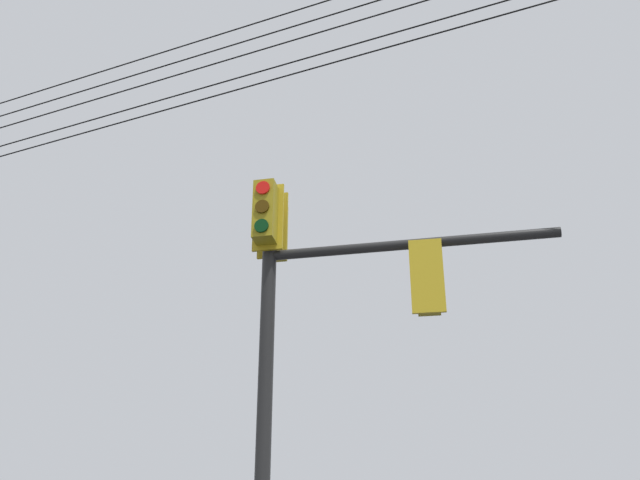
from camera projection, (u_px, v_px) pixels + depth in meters
signal_mast_assembly at (309, 324)px, 10.09m from camera, size 1.50×4.14×7.23m
overhead_wire_span at (362, 22)px, 11.74m from camera, size 14.23×29.53×1.61m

